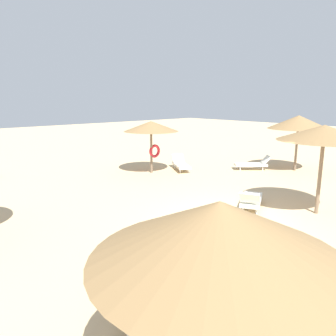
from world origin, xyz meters
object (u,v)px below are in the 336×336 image
Objects in this scene: parasol_0 at (299,122)px; parasol_1 at (324,133)px; parasol_4 at (151,127)px; lounger_1 at (251,200)px; lounger_4 at (181,164)px; parasol_3 at (219,231)px; lounger_3 at (141,309)px; lounger_0 at (253,164)px.

parasol_0 is 1.06× the size of parasol_1.
parasol_1 is 1.06× the size of parasol_4.
lounger_4 is at bearing 66.92° from lounger_1.
parasol_3 is 1.41× the size of lounger_3.
lounger_3 is at bearing -130.47° from parasol_4.
parasol_4 reaches higher than lounger_4.
parasol_0 is 15.08m from parasol_3.
lounger_1 is at bearing -164.90° from parasol_0.
parasol_3 is at bearing -133.17° from lounger_4.
lounger_0 is at bearing 50.48° from parasol_1.
lounger_0 is 13.29m from lounger_3.
parasol_4 is (7.90, 10.66, -0.04)m from parasol_3.
lounger_1 reaches higher than lounger_4.
lounger_1 is (-5.55, -3.52, 0.00)m from lounger_0.
lounger_4 is (1.39, 7.84, -2.36)m from parasol_1.
parasol_3 reaches higher than lounger_0.
parasol_0 is 1.13× the size of parasol_4.
parasol_1 is 8.30m from lounger_4.
parasol_4 is at bearing 81.22° from lounger_1.
lounger_3 is at bearing -137.81° from lounger_4.
parasol_1 reaches higher than lounger_4.
parasol_1 reaches higher than lounger_3.
lounger_0 is 3.92m from lounger_4.
parasol_1 is at bearing -147.93° from parasol_0.
parasol_0 is at bearing 16.60° from lounger_3.
parasol_3 is at bearing -126.52° from parasol_4.
lounger_0 is (4.34, 5.26, -2.36)m from parasol_1.
lounger_0 is 0.92× the size of lounger_4.
lounger_1 reaches higher than lounger_0.
parasol_1 is 1.52× the size of lounger_1.
parasol_1 is at bearing -88.77° from parasol_4.
lounger_4 is at bearing 136.49° from parasol_0.
lounger_3 reaches higher than lounger_4.
parasol_4 is 1.43× the size of lounger_4.
lounger_0 is at bearing -34.87° from parasol_4.
parasol_0 reaches higher than lounger_3.
parasol_1 reaches higher than parasol_0.
lounger_1 is at bearing -98.78° from parasol_4.
parasol_3 reaches higher than lounger_1.
parasol_1 reaches higher than lounger_1.
parasol_4 is 7.05m from lounger_1.
parasol_3 is 1.41× the size of lounger_4.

